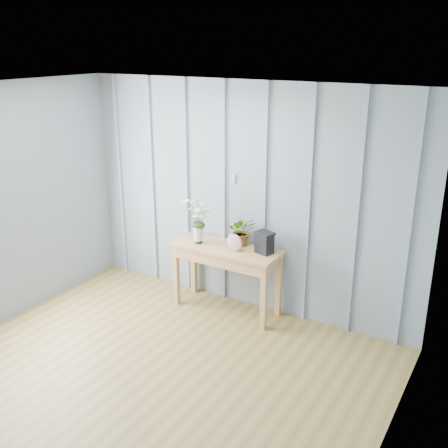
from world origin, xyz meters
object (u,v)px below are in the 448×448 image
Objects in this scene: sideboard at (226,257)px; carved_box at (264,242)px; daisy_vase at (198,214)px; felt_disc_vessel at (235,242)px.

carved_box reaches higher than sideboard.
felt_disc_vessel is (0.45, 0.00, -0.25)m from daisy_vase.
carved_box reaches higher than felt_disc_vessel.
felt_disc_vessel is 0.32m from carved_box.
daisy_vase reaches higher than sideboard.
carved_box is at bearing 7.65° from sideboard.
daisy_vase reaches higher than carved_box.
daisy_vase is 2.34× the size of carved_box.
carved_box is (0.75, 0.11, -0.22)m from daisy_vase.
sideboard is 0.49m from carved_box.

